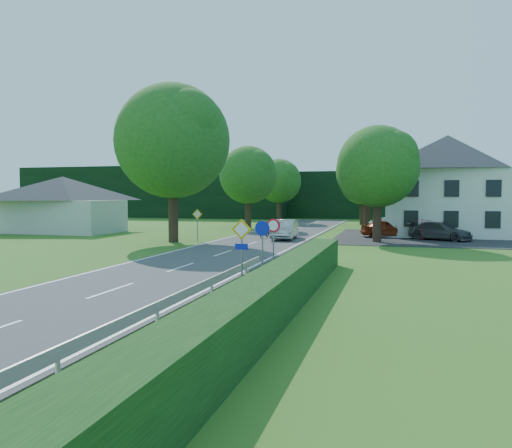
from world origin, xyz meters
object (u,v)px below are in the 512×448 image
(parked_car_silver_b, at_px, (444,230))
(parked_car_silver_a, at_px, (393,225))
(parked_car_grey, at_px, (440,231))
(parasol, at_px, (422,229))
(motorcycle, at_px, (265,231))
(moving_car, at_px, (285,229))
(parked_car_red, at_px, (387,228))
(streetlight, at_px, (373,182))

(parked_car_silver_b, bearing_deg, parked_car_silver_a, 30.53)
(parked_car_silver_b, bearing_deg, parked_car_grey, 152.44)
(parasol, bearing_deg, motorcycle, -176.77)
(parked_car_silver_a, xyz_separation_m, parked_car_silver_b, (4.00, -3.76, -0.08))
(moving_car, xyz_separation_m, parked_car_silver_a, (8.14, 8.75, -0.05))
(parked_car_grey, distance_m, parked_car_silver_b, 2.56)
(moving_car, height_order, parked_car_grey, moving_car)
(parked_car_red, relative_size, parked_car_grey, 0.90)
(streetlight, relative_size, parasol, 4.25)
(parked_car_red, relative_size, parasol, 2.25)
(parked_car_red, height_order, parked_car_silver_a, parked_car_red)
(motorcycle, bearing_deg, parked_car_silver_a, 43.78)
(streetlight, bearing_deg, parked_car_grey, 8.20)
(parasol, bearing_deg, moving_car, -171.45)
(parked_car_silver_b, bearing_deg, parked_car_red, 82.58)
(motorcycle, height_order, parked_car_grey, parked_car_grey)
(streetlight, height_order, parked_car_silver_b, streetlight)
(parked_car_grey, relative_size, parasol, 2.51)
(streetlight, relative_size, parked_car_silver_b, 1.76)
(motorcycle, xyz_separation_m, parked_car_grey, (13.46, 1.62, 0.15))
(parked_car_red, height_order, parked_car_grey, parked_car_red)
(parked_car_red, distance_m, parasol, 3.79)
(parked_car_silver_a, bearing_deg, motorcycle, 118.15)
(streetlight, height_order, parked_car_grey, streetlight)
(parked_car_silver_a, distance_m, parked_car_silver_b, 5.49)
(moving_car, distance_m, parked_car_silver_b, 13.12)
(motorcycle, bearing_deg, parasol, 8.64)
(parasol, bearing_deg, parked_car_silver_a, 106.54)
(motorcycle, xyz_separation_m, parked_car_silver_a, (9.97, 7.89, 0.17))
(motorcycle, bearing_deg, moving_car, -19.79)
(streetlight, bearing_deg, parasol, -3.22)
(moving_car, bearing_deg, parked_car_grey, 8.19)
(motorcycle, distance_m, parked_car_red, 10.13)
(motorcycle, relative_size, parked_car_silver_a, 0.47)
(parked_car_silver_a, relative_size, parked_car_grey, 0.92)
(parked_car_grey, xyz_separation_m, parasol, (-1.35, -0.94, 0.16))
(streetlight, distance_m, moving_car, 7.74)
(parked_car_grey, bearing_deg, parked_car_silver_b, 15.44)
(parked_car_grey, bearing_deg, parked_car_silver_a, 55.90)
(streetlight, xyz_separation_m, parasol, (3.69, -0.21, -3.58))
(motorcycle, relative_size, parked_car_red, 0.48)
(streetlight, relative_size, motorcycle, 3.91)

